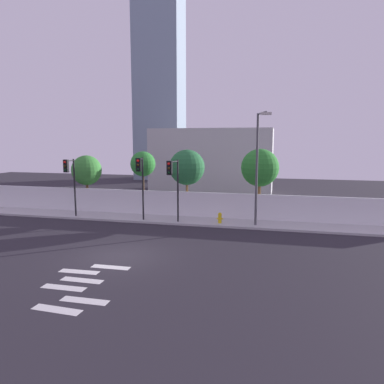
{
  "coord_description": "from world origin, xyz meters",
  "views": [
    {
      "loc": [
        7.62,
        -15.97,
        5.69
      ],
      "look_at": [
        2.15,
        6.5,
        2.39
      ],
      "focal_mm": 33.88,
      "sensor_mm": 36.0,
      "label": 1
    }
  ],
  "objects_px": {
    "street_lamp_curbside": "(258,160)",
    "traffic_light_right": "(70,175)",
    "traffic_light_left": "(173,177)",
    "fire_hydrant": "(220,217)",
    "traffic_light_center": "(140,175)",
    "roadside_tree_rightmost": "(260,168)",
    "roadside_tree_midleft": "(143,164)",
    "roadside_tree_leftmost": "(87,170)",
    "roadside_tree_midright": "(187,167)"
  },
  "relations": [
    {
      "from": "traffic_light_right",
      "to": "roadside_tree_midright",
      "type": "bearing_deg",
      "value": 23.91
    },
    {
      "from": "traffic_light_center",
      "to": "roadside_tree_leftmost",
      "type": "relative_size",
      "value": 0.97
    },
    {
      "from": "traffic_light_right",
      "to": "fire_hydrant",
      "type": "bearing_deg",
      "value": 3.71
    },
    {
      "from": "fire_hydrant",
      "to": "roadside_tree_rightmost",
      "type": "relative_size",
      "value": 0.14
    },
    {
      "from": "traffic_light_left",
      "to": "traffic_light_center",
      "type": "xyz_separation_m",
      "value": [
        -2.44,
        0.35,
        0.06
      ]
    },
    {
      "from": "traffic_light_left",
      "to": "roadside_tree_midright",
      "type": "relative_size",
      "value": 0.85
    },
    {
      "from": "traffic_light_left",
      "to": "street_lamp_curbside",
      "type": "xyz_separation_m",
      "value": [
        5.41,
        0.79,
        1.14
      ]
    },
    {
      "from": "fire_hydrant",
      "to": "roadside_tree_midleft",
      "type": "xyz_separation_m",
      "value": [
        -6.54,
        2.75,
        3.32
      ]
    },
    {
      "from": "roadside_tree_midleft",
      "to": "roadside_tree_leftmost",
      "type": "bearing_deg",
      "value": -180.0
    },
    {
      "from": "fire_hydrant",
      "to": "roadside_tree_midright",
      "type": "xyz_separation_m",
      "value": [
        -3.0,
        2.75,
        3.13
      ]
    },
    {
      "from": "roadside_tree_leftmost",
      "to": "roadside_tree_midright",
      "type": "bearing_deg",
      "value": 0.0
    },
    {
      "from": "traffic_light_left",
      "to": "fire_hydrant",
      "type": "distance_m",
      "value": 4.17
    },
    {
      "from": "traffic_light_left",
      "to": "roadside_tree_rightmost",
      "type": "height_order",
      "value": "roadside_tree_rightmost"
    },
    {
      "from": "traffic_light_left",
      "to": "roadside_tree_leftmost",
      "type": "distance_m",
      "value": 9.29
    },
    {
      "from": "traffic_light_left",
      "to": "roadside_tree_leftmost",
      "type": "xyz_separation_m",
      "value": [
        -8.48,
        3.79,
        -0.01
      ]
    },
    {
      "from": "traffic_light_left",
      "to": "roadside_tree_midright",
      "type": "xyz_separation_m",
      "value": [
        -0.05,
        3.79,
        0.37
      ]
    },
    {
      "from": "roadside_tree_midright",
      "to": "roadside_tree_rightmost",
      "type": "relative_size",
      "value": 0.98
    },
    {
      "from": "street_lamp_curbside",
      "to": "roadside_tree_midleft",
      "type": "height_order",
      "value": "street_lamp_curbside"
    },
    {
      "from": "street_lamp_curbside",
      "to": "traffic_light_center",
      "type": "bearing_deg",
      "value": -176.78
    },
    {
      "from": "street_lamp_curbside",
      "to": "fire_hydrant",
      "type": "relative_size",
      "value": 9.98
    },
    {
      "from": "traffic_light_center",
      "to": "roadside_tree_leftmost",
      "type": "distance_m",
      "value": 6.95
    },
    {
      "from": "traffic_light_right",
      "to": "roadside_tree_midleft",
      "type": "xyz_separation_m",
      "value": [
        4.24,
        3.45,
        0.63
      ]
    },
    {
      "from": "traffic_light_right",
      "to": "roadside_tree_midleft",
      "type": "bearing_deg",
      "value": 39.14
    },
    {
      "from": "street_lamp_curbside",
      "to": "fire_hydrant",
      "type": "xyz_separation_m",
      "value": [
        -2.46,
        0.25,
        -3.89
      ]
    },
    {
      "from": "street_lamp_curbside",
      "to": "traffic_light_right",
      "type": "bearing_deg",
      "value": -178.04
    },
    {
      "from": "traffic_light_right",
      "to": "roadside_tree_midright",
      "type": "xyz_separation_m",
      "value": [
        7.78,
        3.45,
        0.43
      ]
    },
    {
      "from": "traffic_light_right",
      "to": "roadside_tree_rightmost",
      "type": "bearing_deg",
      "value": 14.64
    },
    {
      "from": "traffic_light_left",
      "to": "roadside_tree_midleft",
      "type": "height_order",
      "value": "roadside_tree_midleft"
    },
    {
      "from": "fire_hydrant",
      "to": "roadside_tree_midright",
      "type": "bearing_deg",
      "value": 137.48
    },
    {
      "from": "traffic_light_left",
      "to": "roadside_tree_midleft",
      "type": "xyz_separation_m",
      "value": [
        -3.59,
        3.79,
        0.57
      ]
    },
    {
      "from": "roadside_tree_midleft",
      "to": "roadside_tree_rightmost",
      "type": "xyz_separation_m",
      "value": [
        8.97,
        0.0,
        -0.13
      ]
    },
    {
      "from": "roadside_tree_leftmost",
      "to": "roadside_tree_rightmost",
      "type": "relative_size",
      "value": 0.88
    },
    {
      "from": "traffic_light_center",
      "to": "street_lamp_curbside",
      "type": "xyz_separation_m",
      "value": [
        7.84,
        0.44,
        1.08
      ]
    },
    {
      "from": "fire_hydrant",
      "to": "roadside_tree_leftmost",
      "type": "height_order",
      "value": "roadside_tree_leftmost"
    },
    {
      "from": "fire_hydrant",
      "to": "roadside_tree_rightmost",
      "type": "xyz_separation_m",
      "value": [
        2.43,
        2.75,
        3.19
      ]
    },
    {
      "from": "traffic_light_left",
      "to": "fire_hydrant",
      "type": "height_order",
      "value": "traffic_light_left"
    },
    {
      "from": "fire_hydrant",
      "to": "roadside_tree_rightmost",
      "type": "bearing_deg",
      "value": 48.57
    },
    {
      "from": "traffic_light_center",
      "to": "roadside_tree_midleft",
      "type": "xyz_separation_m",
      "value": [
        -1.16,
        3.44,
        0.51
      ]
    },
    {
      "from": "fire_hydrant",
      "to": "roadside_tree_midleft",
      "type": "relative_size",
      "value": 0.15
    },
    {
      "from": "roadside_tree_rightmost",
      "to": "roadside_tree_leftmost",
      "type": "bearing_deg",
      "value": -180.0
    },
    {
      "from": "traffic_light_left",
      "to": "traffic_light_center",
      "type": "bearing_deg",
      "value": 171.77
    },
    {
      "from": "roadside_tree_rightmost",
      "to": "roadside_tree_midright",
      "type": "bearing_deg",
      "value": -180.0
    },
    {
      "from": "traffic_light_center",
      "to": "roadside_tree_rightmost",
      "type": "height_order",
      "value": "roadside_tree_rightmost"
    },
    {
      "from": "street_lamp_curbside",
      "to": "roadside_tree_rightmost",
      "type": "distance_m",
      "value": 3.08
    },
    {
      "from": "roadside_tree_leftmost",
      "to": "roadside_tree_midright",
      "type": "xyz_separation_m",
      "value": [
        8.43,
        0.0,
        0.39
      ]
    },
    {
      "from": "traffic_light_right",
      "to": "roadside_tree_midleft",
      "type": "height_order",
      "value": "roadside_tree_midleft"
    },
    {
      "from": "street_lamp_curbside",
      "to": "traffic_light_left",
      "type": "bearing_deg",
      "value": -171.64
    },
    {
      "from": "traffic_light_center",
      "to": "roadside_tree_midright",
      "type": "xyz_separation_m",
      "value": [
        2.39,
        3.44,
        0.31
      ]
    },
    {
      "from": "traffic_light_left",
      "to": "traffic_light_right",
      "type": "bearing_deg",
      "value": 177.5
    },
    {
      "from": "traffic_light_center",
      "to": "roadside_tree_rightmost",
      "type": "bearing_deg",
      "value": 23.76
    }
  ]
}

